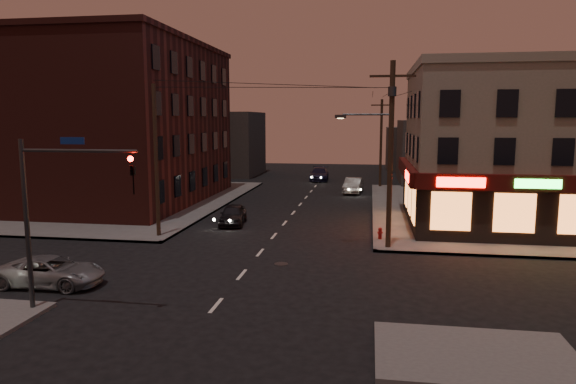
% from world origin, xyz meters
% --- Properties ---
extents(ground, '(120.00, 120.00, 0.00)m').
position_xyz_m(ground, '(0.00, 0.00, 0.00)').
color(ground, black).
rests_on(ground, ground).
extents(sidewalk_ne, '(24.00, 28.00, 0.15)m').
position_xyz_m(sidewalk_ne, '(18.00, 19.00, 0.07)').
color(sidewalk_ne, '#514F4C').
rests_on(sidewalk_ne, ground).
extents(sidewalk_nw, '(24.00, 28.00, 0.15)m').
position_xyz_m(sidewalk_nw, '(-18.00, 19.00, 0.07)').
color(sidewalk_nw, '#514F4C').
rests_on(sidewalk_nw, ground).
extents(pizza_building, '(15.85, 12.85, 10.50)m').
position_xyz_m(pizza_building, '(15.93, 13.43, 5.35)').
color(pizza_building, gray).
rests_on(pizza_building, sidewalk_ne).
extents(brick_apartment, '(12.00, 20.00, 13.00)m').
position_xyz_m(brick_apartment, '(-14.50, 19.00, 6.65)').
color(brick_apartment, '#4C1D18').
rests_on(brick_apartment, sidewalk_nw).
extents(bg_building_ne_a, '(10.00, 12.00, 7.00)m').
position_xyz_m(bg_building_ne_a, '(14.00, 38.00, 3.50)').
color(bg_building_ne_a, '#3F3D3A').
rests_on(bg_building_ne_a, ground).
extents(bg_building_nw, '(9.00, 10.00, 8.00)m').
position_xyz_m(bg_building_nw, '(-13.00, 42.00, 4.00)').
color(bg_building_nw, '#3F3D3A').
rests_on(bg_building_nw, ground).
extents(bg_building_ne_b, '(8.00, 8.00, 6.00)m').
position_xyz_m(bg_building_ne_b, '(12.00, 52.00, 3.00)').
color(bg_building_ne_b, '#3F3D3A').
rests_on(bg_building_ne_b, ground).
extents(utility_pole_main, '(4.20, 0.44, 10.00)m').
position_xyz_m(utility_pole_main, '(6.68, 5.80, 5.76)').
color(utility_pole_main, '#382619').
rests_on(utility_pole_main, sidewalk_ne).
extents(utility_pole_far, '(0.26, 0.26, 9.00)m').
position_xyz_m(utility_pole_far, '(6.80, 32.00, 4.65)').
color(utility_pole_far, '#382619').
rests_on(utility_pole_far, sidewalk_ne).
extents(utility_pole_west, '(0.24, 0.24, 9.00)m').
position_xyz_m(utility_pole_west, '(-6.80, 6.50, 4.65)').
color(utility_pole_west, '#382619').
rests_on(utility_pole_west, sidewalk_nw).
extents(traffic_signal, '(4.49, 0.32, 6.47)m').
position_xyz_m(traffic_signal, '(-5.57, -5.60, 4.16)').
color(traffic_signal, '#333538').
rests_on(traffic_signal, ground).
extents(suv_cross, '(4.57, 2.17, 1.26)m').
position_xyz_m(suv_cross, '(-7.70, -2.82, 0.63)').
color(suv_cross, gray).
rests_on(suv_cross, ground).
extents(sedan_near, '(2.06, 4.12, 1.35)m').
position_xyz_m(sedan_near, '(-3.42, 11.09, 0.67)').
color(sedan_near, black).
rests_on(sedan_near, ground).
extents(sedan_mid, '(1.96, 4.58, 1.47)m').
position_xyz_m(sedan_mid, '(4.17, 27.50, 0.73)').
color(sedan_mid, slate).
rests_on(sedan_mid, ground).
extents(sedan_far, '(2.30, 5.22, 1.49)m').
position_xyz_m(sedan_far, '(-0.11, 37.29, 0.75)').
color(sedan_far, black).
rests_on(sedan_far, ground).
extents(fire_hydrant, '(0.31, 0.31, 0.69)m').
position_xyz_m(fire_hydrant, '(6.40, 7.61, 0.53)').
color(fire_hydrant, '#9E100E').
rests_on(fire_hydrant, sidewalk_ne).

